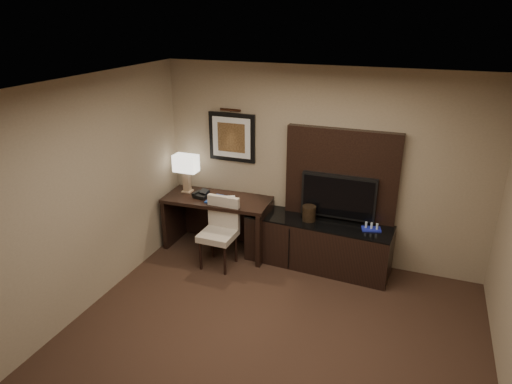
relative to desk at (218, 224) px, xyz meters
The scene contains 17 objects.
floor 2.60m from the desk, 56.80° to the right, with size 4.50×5.00×0.01m, color black.
ceiling 3.44m from the desk, 56.80° to the right, with size 4.50×5.00×0.01m, color silver.
wall_back 1.73m from the desk, 13.97° to the left, with size 4.50×0.01×2.70m, color gray.
wall_left 2.49m from the desk, 111.41° to the right, with size 0.01×5.00×2.70m, color gray.
desk is the anchor object (origin of this frame).
credenza 1.49m from the desk, ahead, with size 1.98×0.55×0.68m, color black.
tv_wall_panel 1.93m from the desk, ahead, with size 1.50×0.12×1.30m, color black.
tv 1.82m from the desk, ahead, with size 1.00×0.08×0.60m, color black.
artwork 1.29m from the desk, 71.96° to the left, with size 0.70×0.04×0.70m, color black.
picture_light 1.67m from the desk, 69.78° to the left, with size 0.04×0.04×0.30m, color #3F2114.
desk_chair 0.50m from the desk, 64.81° to the right, with size 0.46×0.53×0.96m, color #BFB19F, non-canonical shape.
table_lamp 0.87m from the desk, behind, with size 0.35×0.20×0.57m, color #A08263, non-canonical shape.
desk_phone 0.51m from the desk, 167.00° to the right, with size 0.20×0.18×0.10m, color black, non-canonical shape.
blue_folder 0.43m from the desk, 56.75° to the right, with size 0.25×0.34×0.02m, color #173B9A.
book 0.54m from the desk, 18.95° to the right, with size 0.17×0.02×0.23m, color #B2A68C.
ice_bucket 1.40m from the desk, ahead, with size 0.19×0.19×0.21m, color black.
minibar_tray 2.21m from the desk, ahead, with size 0.24×0.15×0.09m, color #1A25AD, non-canonical shape.
Camera 1 is at (1.27, -3.32, 3.34)m, focal length 32.00 mm.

